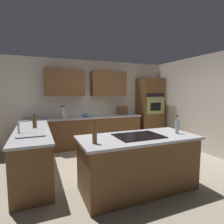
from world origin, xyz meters
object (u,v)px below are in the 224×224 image
at_px(oil_bottle, 95,134).
at_px(sink_unit, 31,132).
at_px(dish_soap_bottle, 35,123).
at_px(mixing_bowl, 86,115).
at_px(blender, 63,113).
at_px(second_bottle, 177,126).
at_px(spice_rack, 122,110).
at_px(wall_oven, 150,109).
at_px(cooktop, 138,136).

bearing_deg(oil_bottle, sink_unit, -51.00).
height_order(dish_soap_bottle, oil_bottle, oil_bottle).
xyz_separation_m(sink_unit, mixing_bowl, (-1.43, -1.75, 0.04)).
bearing_deg(sink_unit, dish_soap_bottle, -96.95).
bearing_deg(blender, second_bottle, 120.52).
distance_m(blender, second_bottle, 3.16).
xyz_separation_m(mixing_bowl, second_bottle, (-0.96, 2.72, 0.07)).
relative_size(spice_rack, second_bottle, 1.06).
xyz_separation_m(wall_oven, mixing_bowl, (2.25, 0.04, -0.09)).
distance_m(dish_soap_bottle, second_bottle, 2.75).
bearing_deg(second_bottle, cooktop, -5.41).
relative_size(blender, mixing_bowl, 1.60).
distance_m(spice_rack, second_bottle, 2.86).
distance_m(sink_unit, blender, 1.92).
distance_m(sink_unit, oil_bottle, 1.36).
distance_m(spice_rack, dish_soap_bottle, 2.96).
relative_size(wall_oven, dish_soap_bottle, 7.48).
height_order(wall_oven, blender, wall_oven).
bearing_deg(mixing_bowl, second_bottle, 109.34).
distance_m(cooktop, spice_rack, 2.96).
bearing_deg(spice_rack, second_bottle, 84.10).
bearing_deg(wall_oven, spice_rack, -4.80).
relative_size(sink_unit, spice_rack, 2.07).
xyz_separation_m(dish_soap_bottle, second_bottle, (-2.33, 1.46, 0.02)).
height_order(cooktop, dish_soap_bottle, dish_soap_bottle).
height_order(cooktop, mixing_bowl, mixing_bowl).
bearing_deg(dish_soap_bottle, cooktop, 138.78).
relative_size(dish_soap_bottle, second_bottle, 0.88).
xyz_separation_m(blender, oil_bottle, (-0.07, 2.80, -0.02)).
height_order(mixing_bowl, dish_soap_bottle, dish_soap_bottle).
distance_m(mixing_bowl, oil_bottle, 2.86).
height_order(mixing_bowl, spice_rack, spice_rack).
xyz_separation_m(wall_oven, blender, (2.90, 0.04, 0.00)).
xyz_separation_m(cooktop, oil_bottle, (0.79, 0.14, 0.12)).
relative_size(cooktop, oil_bottle, 2.38).
distance_m(blender, mixing_bowl, 0.66).
bearing_deg(dish_soap_bottle, wall_oven, -160.20).
distance_m(dish_soap_bottle, oil_bottle, 1.72).
relative_size(cooktop, mixing_bowl, 3.53).
height_order(sink_unit, mixing_bowl, sink_unit).
height_order(spice_rack, dish_soap_bottle, same).
bearing_deg(oil_bottle, second_bottle, -177.26).
relative_size(blender, dish_soap_bottle, 1.23).
bearing_deg(cooktop, blender, -71.96).
bearing_deg(second_bottle, wall_oven, -115.11).
xyz_separation_m(cooktop, blender, (0.86, -2.65, 0.14)).
height_order(sink_unit, cooktop, sink_unit).
bearing_deg(dish_soap_bottle, blender, -119.61).
xyz_separation_m(dish_soap_bottle, oil_bottle, (-0.79, 1.53, 0.02)).
xyz_separation_m(wall_oven, spice_rack, (1.00, -0.08, -0.01)).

